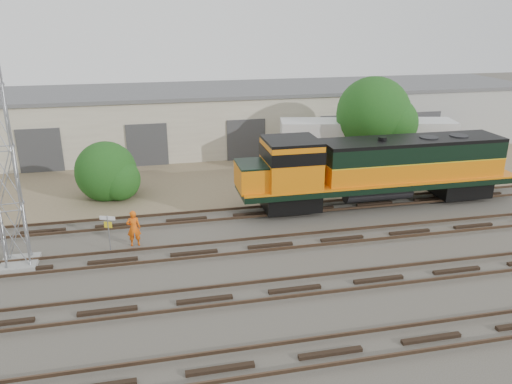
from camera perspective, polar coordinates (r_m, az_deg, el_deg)
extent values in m
plane|color=#47423A|center=(25.09, 2.48, -7.74)|extent=(140.00, 140.00, 0.00)
cube|color=#726047|center=(38.71, -3.17, 2.37)|extent=(80.00, 16.00, 0.02)
cube|color=black|center=(19.02, 8.51, -17.74)|extent=(80.00, 2.40, 0.14)
cube|color=#4C3828|center=(18.39, 9.39, -18.75)|extent=(80.00, 0.08, 0.14)
cube|color=#4C3828|center=(19.50, 7.73, -16.13)|extent=(80.00, 0.08, 0.14)
cube|color=black|center=(22.54, 4.45, -11.01)|extent=(80.00, 2.40, 0.14)
cube|color=#4C3828|center=(21.85, 5.03, -11.68)|extent=(80.00, 0.08, 0.14)
cube|color=#4C3828|center=(23.08, 3.92, -9.79)|extent=(80.00, 0.08, 0.14)
cube|color=black|center=(26.35, 1.65, -6.13)|extent=(80.00, 2.40, 0.14)
cube|color=#4C3828|center=(25.64, 2.05, -6.57)|extent=(80.00, 0.08, 0.14)
cube|color=#4C3828|center=(26.95, 1.26, -5.19)|extent=(80.00, 0.08, 0.14)
cube|color=black|center=(30.35, -0.40, -2.50)|extent=(80.00, 2.40, 0.14)
cube|color=#4C3828|center=(29.62, -0.10, -2.79)|extent=(80.00, 0.08, 0.14)
cube|color=#4C3828|center=(30.98, -0.69, -1.75)|extent=(80.00, 0.08, 0.14)
cube|color=beige|center=(45.76, -4.88, 8.28)|extent=(58.00, 10.00, 5.00)
cube|color=#59595B|center=(45.31, -4.98, 11.56)|extent=(58.40, 10.40, 0.30)
cube|color=#999993|center=(49.09, 22.62, 7.63)|extent=(14.00, 0.10, 5.00)
cube|color=#333335|center=(41.45, -23.44, 4.35)|extent=(3.20, 0.12, 3.40)
cube|color=#333335|center=(40.64, -12.31, 5.26)|extent=(3.20, 0.12, 3.40)
cube|color=#333335|center=(41.38, -1.14, 5.97)|extent=(3.20, 0.12, 3.40)
cube|color=#333335|center=(43.60, 9.30, 6.44)|extent=(3.20, 0.12, 3.40)
cube|color=#333335|center=(47.10, 18.46, 6.67)|extent=(3.20, 0.12, 3.40)
cube|color=black|center=(30.63, 3.92, -0.86)|extent=(3.37, 2.52, 1.05)
cube|color=black|center=(35.51, 22.17, 0.61)|extent=(3.37, 2.52, 1.05)
cube|color=black|center=(32.42, 13.83, 1.11)|extent=(17.88, 3.16, 0.37)
cylinder|color=black|center=(32.63, 13.73, 0.01)|extent=(4.42, 1.16, 1.16)
cube|color=orange|center=(33.14, 17.22, 2.67)|extent=(11.57, 2.74, 1.26)
cube|color=black|center=(32.84, 17.43, 4.60)|extent=(11.57, 2.74, 1.05)
cube|color=black|center=(32.69, 17.54, 5.67)|extent=(11.57, 2.74, 0.21)
cube|color=orange|center=(29.90, 4.02, 3.19)|extent=(3.16, 3.16, 2.74)
cube|color=black|center=(29.52, 4.09, 5.89)|extent=(3.16, 3.16, 0.17)
cube|color=orange|center=(29.52, -0.52, 1.74)|extent=(1.68, 2.52, 1.47)
cube|color=gray|center=(27.12, -25.38, -7.33)|extent=(1.69, 1.69, 0.20)
cylinder|color=gray|center=(25.59, -25.89, 4.80)|extent=(0.08, 0.08, 11.27)
cylinder|color=gray|center=(24.62, -26.39, 4.19)|extent=(0.08, 0.08, 11.27)
cylinder|color=gray|center=(26.52, -16.45, -4.60)|extent=(0.06, 0.06, 2.00)
cube|color=white|center=(26.19, -16.63, -2.88)|extent=(0.78, 0.32, 0.20)
cube|color=yellow|center=(26.32, -16.55, -3.61)|extent=(0.40, 0.18, 0.32)
imported|color=#EE5A0D|center=(26.89, -13.80, -4.04)|extent=(0.73, 0.49, 1.97)
cube|color=silver|center=(38.89, 12.50, 6.04)|extent=(13.25, 5.17, 2.70)
cube|color=black|center=(40.88, 19.26, 2.93)|extent=(2.85, 2.93, 1.00)
cube|color=black|center=(37.63, 5.17, 2.82)|extent=(0.15, 0.15, 1.30)
cube|color=black|center=(39.54, 4.89, 3.67)|extent=(0.15, 0.15, 1.30)
cube|color=navy|center=(47.16, 20.86, 5.21)|extent=(1.99, 1.93, 1.50)
cube|color=#942E10|center=(47.91, 20.51, 5.41)|extent=(1.75, 1.67, 1.40)
cylinder|color=#382619|center=(34.69, -16.51, -0.25)|extent=(0.27, 0.27, 0.36)
sphere|color=#134215|center=(34.20, -16.76, 2.24)|extent=(3.99, 3.99, 3.99)
sphere|color=#134215|center=(33.69, -15.41, 1.39)|extent=(2.80, 2.80, 2.80)
cylinder|color=#382619|center=(38.68, 12.89, 3.96)|extent=(0.31, 0.31, 2.71)
sphere|color=#134215|center=(37.95, 13.26, 8.69)|extent=(5.43, 5.43, 5.43)
sphere|color=#134215|center=(37.82, 15.22, 7.64)|extent=(3.80, 3.80, 3.80)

